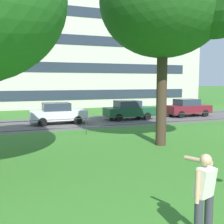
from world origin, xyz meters
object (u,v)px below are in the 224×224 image
Objects in this scene: person_thrower at (204,196)px; car_white_far_left at (58,113)px; tree_large_lawn at (168,2)px; car_maroon_far_right at (188,108)px; apartment_building_background at (69,32)px; car_dark_green_left at (129,110)px.

person_thrower is 0.44× the size of car_white_far_left.
tree_large_lawn is 2.29× the size of car_maroon_far_right.
car_white_far_left is 1.00× the size of car_maroon_far_right.
apartment_building_background is at bearing 88.93° from tree_large_lawn.
car_dark_green_left is at bearing 77.40° from tree_large_lawn.
tree_large_lawn is 11.04m from car_white_far_left.
car_maroon_far_right is at bearing 54.94° from person_thrower.
car_white_far_left is at bearing -178.35° from car_maroon_far_right.
tree_large_lawn reaches higher than person_thrower.
tree_large_lawn reaches higher than car_white_far_left.
car_maroon_far_right is at bearing -0.09° from car_dark_green_left.
car_white_far_left is at bearing 90.20° from person_thrower.
car_dark_green_left is 0.12× the size of apartment_building_background.
car_white_far_left is 1.00× the size of car_dark_green_left.
car_white_far_left is (-0.05, 15.95, -0.17)m from person_thrower.
tree_large_lawn is at bearing -65.72° from car_white_far_left.
car_white_far_left is 18.84m from apartment_building_background.
tree_large_lawn is 10.18m from person_thrower.
car_dark_green_left is 1.00× the size of car_maroon_far_right.
tree_large_lawn reaches higher than car_maroon_far_right.
apartment_building_background is (-1.51, 15.81, 8.71)m from car_dark_green_left.
tree_large_lawn is at bearing -131.05° from car_maroon_far_right.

